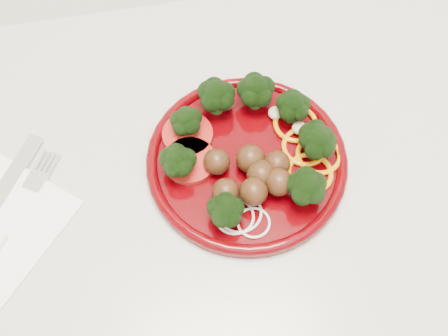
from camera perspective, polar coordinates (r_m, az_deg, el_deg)
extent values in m
cube|color=beige|center=(1.12, 4.49, -11.36)|extent=(2.40, 0.60, 0.87)
cube|color=#B0AFA7|center=(0.70, 7.01, -0.58)|extent=(2.40, 0.60, 0.03)
cylinder|color=#3E0004|center=(0.68, 2.31, 0.59)|extent=(0.24, 0.24, 0.01)
torus|color=#3E0004|center=(0.68, 2.33, 0.83)|extent=(0.24, 0.24, 0.01)
sphere|color=#412310|center=(0.64, 0.18, -2.41)|extent=(0.03, 0.03, 0.03)
sphere|color=#412310|center=(0.66, -0.75, 0.70)|extent=(0.03, 0.03, 0.03)
sphere|color=#412310|center=(0.66, 2.69, 0.96)|extent=(0.03, 0.03, 0.03)
sphere|color=#412310|center=(0.64, 3.00, -2.63)|extent=(0.03, 0.03, 0.03)
sphere|color=#412310|center=(0.65, 5.54, -1.65)|extent=(0.03, 0.03, 0.03)
sphere|color=#412310|center=(0.66, 5.39, 0.47)|extent=(0.03, 0.03, 0.03)
sphere|color=#412310|center=(0.65, 3.81, -0.72)|extent=(0.03, 0.03, 0.03)
torus|color=orange|center=(0.69, 8.18, 2.18)|extent=(0.06, 0.06, 0.01)
torus|color=orange|center=(0.67, 8.71, -0.53)|extent=(0.06, 0.06, 0.01)
torus|color=orange|center=(0.71, 7.29, 4.49)|extent=(0.06, 0.06, 0.01)
torus|color=orange|center=(0.69, 9.61, 1.34)|extent=(0.06, 0.06, 0.01)
cylinder|color=#720A07|center=(0.69, -3.72, 3.40)|extent=(0.06, 0.06, 0.01)
cylinder|color=#720A07|center=(0.67, -3.50, 0.73)|extent=(0.06, 0.06, 0.01)
torus|color=beige|center=(0.64, 1.08, -4.93)|extent=(0.05, 0.05, 0.00)
torus|color=beige|center=(0.64, 3.03, -5.55)|extent=(0.04, 0.04, 0.00)
torus|color=beige|center=(0.64, 1.56, -4.47)|extent=(0.05, 0.05, 0.00)
ellipsoid|color=#C6B793|center=(0.71, 5.21, 5.56)|extent=(0.02, 0.02, 0.01)
ellipsoid|color=#C6B793|center=(0.71, 0.19, 6.48)|extent=(0.02, 0.02, 0.01)
ellipsoid|color=#C6B793|center=(0.70, 7.63, 4.01)|extent=(0.02, 0.02, 0.01)
cube|color=silver|center=(0.72, -20.75, -0.85)|extent=(0.08, 0.11, 0.00)
cube|color=silver|center=(0.71, -18.59, -1.25)|extent=(0.03, 0.03, 0.00)
cube|color=silver|center=(0.71, -16.94, 0.25)|extent=(0.02, 0.03, 0.00)
cube|color=silver|center=(0.72, -17.37, 0.41)|extent=(0.02, 0.03, 0.00)
cube|color=silver|center=(0.72, -17.80, 0.56)|extent=(0.02, 0.03, 0.00)
cube|color=silver|center=(0.72, -18.22, 0.71)|extent=(0.02, 0.03, 0.00)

